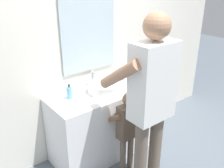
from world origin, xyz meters
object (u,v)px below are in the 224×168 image
(soap_bottle, at_px, (69,93))
(adult_parent, at_px, (151,93))
(toothbrush_cup, at_px, (122,79))
(child_toddler, at_px, (127,126))

(soap_bottle, relative_size, adult_parent, 0.09)
(toothbrush_cup, relative_size, child_toddler, 0.22)
(child_toddler, bearing_deg, toothbrush_cup, 55.10)
(toothbrush_cup, distance_m, soap_bottle, 0.70)
(toothbrush_cup, height_order, soap_bottle, toothbrush_cup)
(soap_bottle, bearing_deg, adult_parent, -62.49)
(toothbrush_cup, bearing_deg, soap_bottle, 177.96)
(soap_bottle, distance_m, child_toddler, 0.69)
(toothbrush_cup, height_order, child_toddler, toothbrush_cup)
(toothbrush_cup, distance_m, child_toddler, 0.63)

